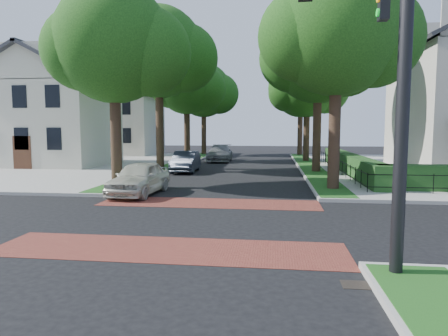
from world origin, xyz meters
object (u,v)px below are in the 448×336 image
at_px(parked_car_front, 139,178).
at_px(parked_car_middle, 186,162).
at_px(traffic_signal, 391,44).
at_px(parked_car_rear, 220,153).

distance_m(parked_car_front, parked_car_middle, 9.85).
relative_size(traffic_signal, parked_car_rear, 1.49).
xyz_separation_m(parked_car_front, parked_car_middle, (0.00, 9.85, -0.03)).
xyz_separation_m(parked_car_middle, parked_car_rear, (1.14, 9.59, 0.04)).
distance_m(traffic_signal, parked_car_front, 13.27).
height_order(traffic_signal, parked_car_rear, traffic_signal).
bearing_deg(parked_car_front, traffic_signal, -44.98).
height_order(parked_car_middle, parked_car_rear, parked_car_rear).
xyz_separation_m(traffic_signal, parked_car_rear, (-7.34, 28.85, -3.93)).
height_order(traffic_signal, parked_car_middle, traffic_signal).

